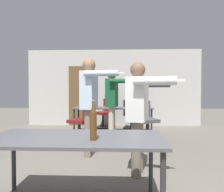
% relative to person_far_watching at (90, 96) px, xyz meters
% --- Properties ---
extents(back_wall, '(5.94, 0.12, 2.61)m').
position_rel_person_far_watching_xyz_m(back_wall, '(0.30, 3.27, 0.20)').
color(back_wall, beige).
rests_on(back_wall, ground_plane).
extents(conference_table_near, '(1.76, 0.78, 0.73)m').
position_rel_person_far_watching_xyz_m(conference_table_near, '(0.09, -1.64, -0.43)').
color(conference_table_near, '#4C4C51').
rests_on(conference_table_near, ground_plane).
extents(conference_table_far, '(2.19, 0.67, 0.73)m').
position_rel_person_far_watching_xyz_m(conference_table_far, '(0.35, 1.93, -0.43)').
color(conference_table_far, '#4C4C51').
rests_on(conference_table_far, ground_plane).
extents(person_far_watching, '(0.78, 0.69, 1.79)m').
position_rel_person_far_watching_xyz_m(person_far_watching, '(0.00, 0.00, 0.00)').
color(person_far_watching, slate).
rests_on(person_far_watching, ground_plane).
extents(person_left_plaid, '(0.78, 0.70, 1.60)m').
position_rel_person_far_watching_xyz_m(person_left_plaid, '(0.94, 0.36, -0.14)').
color(person_left_plaid, '#28282D').
rests_on(person_left_plaid, ground_plane).
extents(person_center_tall, '(0.76, 0.70, 1.71)m').
position_rel_person_far_watching_xyz_m(person_center_tall, '(0.38, 1.06, -0.06)').
color(person_center_tall, beige).
rests_on(person_center_tall, ground_plane).
extents(person_near_casual, '(0.71, 0.79, 1.61)m').
position_rel_person_far_watching_xyz_m(person_near_casual, '(0.82, -0.79, -0.14)').
color(person_near_casual, slate).
rests_on(person_near_casual, ground_plane).
extents(office_chair_near_pushed, '(0.52, 0.58, 0.92)m').
position_rel_person_far_watching_xyz_m(office_chair_near_pushed, '(0.90, 2.65, -0.67)').
color(office_chair_near_pushed, black).
rests_on(office_chair_near_pushed, ground_plane).
extents(office_chair_side_rolled, '(0.65, 0.61, 0.90)m').
position_rel_person_far_watching_xyz_m(office_chair_side_rolled, '(-0.39, 1.29, -0.68)').
color(office_chair_side_rolled, black).
rests_on(office_chair_side_rolled, ground_plane).
extents(office_chair_far_right, '(0.68, 0.69, 0.94)m').
position_rel_person_far_watching_xyz_m(office_chair_far_right, '(0.05, 2.86, -0.66)').
color(office_chair_far_right, black).
rests_on(office_chair_far_right, ground_plane).
extents(office_chair_mid_tucked, '(0.60, 0.65, 0.95)m').
position_rel_person_far_watching_xyz_m(office_chair_mid_tucked, '(1.18, 1.25, -0.65)').
color(office_chair_mid_tucked, black).
rests_on(office_chair_mid_tucked, ground_plane).
extents(beer_bottle, '(0.07, 0.07, 0.38)m').
position_rel_person_far_watching_xyz_m(beer_bottle, '(0.30, -1.77, -0.18)').
color(beer_bottle, '#563314').
rests_on(beer_bottle, conference_table_near).
extents(drink_cup, '(0.07, 0.07, 0.10)m').
position_rel_person_far_watching_xyz_m(drink_cup, '(-0.24, 2.00, -0.31)').
color(drink_cup, '#E05123').
rests_on(drink_cup, conference_table_far).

